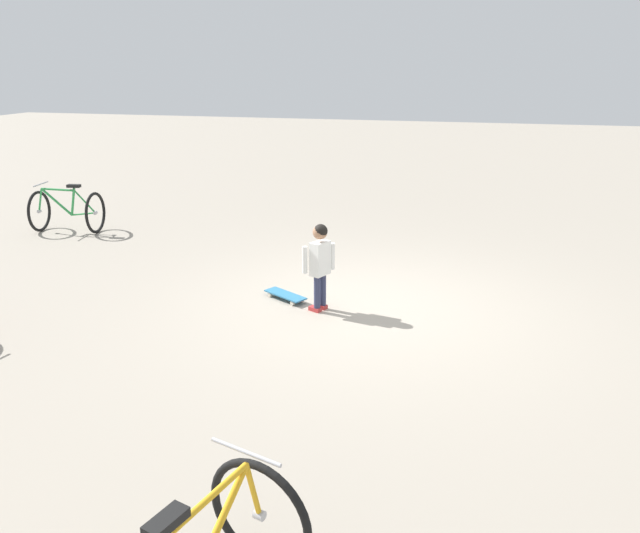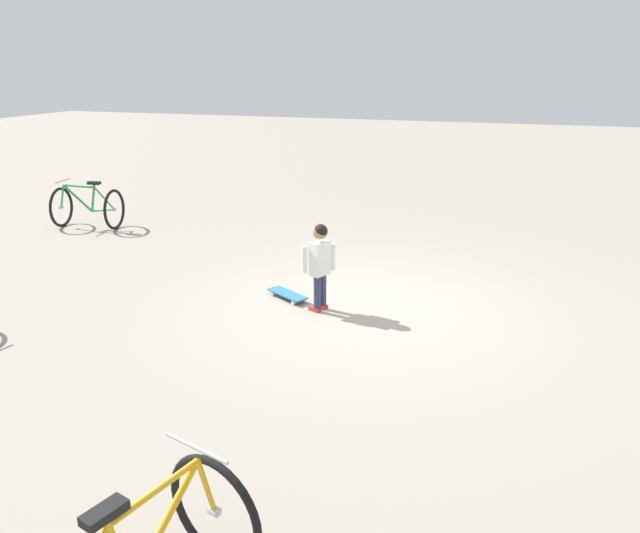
% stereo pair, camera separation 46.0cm
% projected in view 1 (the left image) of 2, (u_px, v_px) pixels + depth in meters
% --- Properties ---
extents(ground_plane, '(50.00, 50.00, 0.00)m').
position_uv_depth(ground_plane, '(373.00, 307.00, 7.48)').
color(ground_plane, '#9E9384').
extents(child_person, '(0.33, 0.28, 1.06)m').
position_uv_depth(child_person, '(320.00, 258.00, 7.18)').
color(child_person, '#2D3351').
rests_on(child_person, ground).
extents(skateboard, '(0.61, 0.46, 0.07)m').
position_uv_depth(skateboard, '(285.00, 295.00, 7.70)').
color(skateboard, teal).
rests_on(skateboard, ground).
extents(bicycle_near, '(1.16, 0.86, 0.85)m').
position_uv_depth(bicycle_near, '(67.00, 211.00, 10.67)').
color(bicycle_near, black).
rests_on(bicycle_near, ground).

